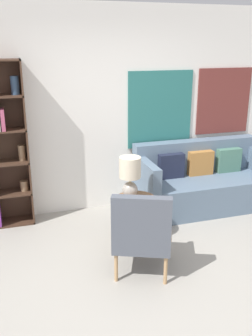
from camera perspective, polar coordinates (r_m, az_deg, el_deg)
ground_plane at (r=3.72m, az=3.34°, el=-18.19°), size 14.00×14.00×0.00m
wall_back at (r=5.01m, az=-4.12°, el=8.53°), size 6.40×0.08×2.70m
armchair at (r=3.70m, az=2.46°, el=-9.50°), size 0.76×0.79×0.90m
couch at (r=5.38m, az=11.55°, el=-2.18°), size 1.86×0.81×0.91m
side_table at (r=4.36m, az=1.47°, el=-5.37°), size 0.47×0.47×0.52m
table_lamp at (r=4.26m, az=0.62°, el=-0.88°), size 0.25×0.25×0.48m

